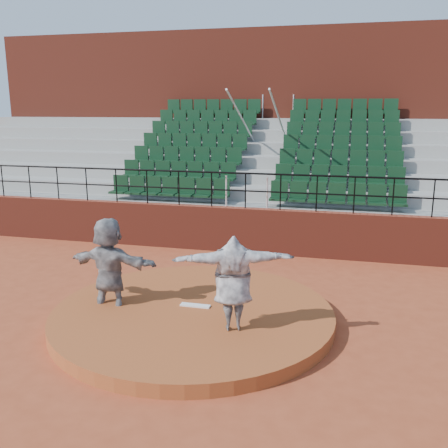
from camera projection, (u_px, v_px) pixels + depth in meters
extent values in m
plane|color=#9F4224|center=(193.00, 321.00, 9.85)|extent=(90.00, 90.00, 0.00)
cylinder|color=#9D4B23|center=(193.00, 315.00, 9.82)|extent=(5.50, 5.50, 0.25)
cube|color=white|center=(195.00, 305.00, 9.93)|extent=(0.60, 0.15, 0.03)
cube|color=maroon|center=(245.00, 230.00, 14.42)|extent=(24.00, 0.30, 1.30)
cylinder|color=black|center=(246.00, 173.00, 14.05)|extent=(24.00, 0.05, 0.05)
cylinder|color=black|center=(245.00, 191.00, 14.16)|extent=(24.00, 0.04, 0.04)
cylinder|color=black|center=(2.00, 181.00, 16.06)|extent=(0.04, 0.04, 1.00)
cylinder|color=black|center=(30.00, 182.00, 15.82)|extent=(0.04, 0.04, 1.00)
cylinder|color=black|center=(58.00, 183.00, 15.59)|extent=(0.04, 0.04, 1.00)
cylinder|color=black|center=(87.00, 184.00, 15.35)|extent=(0.04, 0.04, 1.00)
cylinder|color=black|center=(116.00, 186.00, 15.11)|extent=(0.04, 0.04, 1.00)
cylinder|color=black|center=(147.00, 187.00, 14.87)|extent=(0.04, 0.04, 1.00)
cylinder|color=black|center=(179.00, 188.00, 14.64)|extent=(0.04, 0.04, 1.00)
cylinder|color=black|center=(212.00, 189.00, 14.40)|extent=(0.04, 0.04, 1.00)
cylinder|color=black|center=(245.00, 191.00, 14.16)|extent=(0.04, 0.04, 1.00)
cylinder|color=black|center=(280.00, 192.00, 13.92)|extent=(0.04, 0.04, 1.00)
cylinder|color=black|center=(317.00, 194.00, 13.69)|extent=(0.04, 0.04, 1.00)
cylinder|color=black|center=(354.00, 195.00, 13.45)|extent=(0.04, 0.04, 1.00)
cylinder|color=black|center=(393.00, 197.00, 13.21)|extent=(0.04, 0.04, 1.00)
cylinder|color=black|center=(433.00, 199.00, 12.97)|extent=(0.04, 0.04, 1.00)
cube|color=gray|center=(249.00, 226.00, 14.97)|extent=(24.00, 0.85, 1.30)
cube|color=#10321B|center=(169.00, 189.00, 15.35)|extent=(3.85, 0.48, 0.72)
cube|color=#10321B|center=(337.00, 196.00, 14.15)|extent=(3.85, 0.48, 0.72)
cube|color=gray|center=(254.00, 213.00, 15.72)|extent=(24.00, 0.85, 1.70)
cube|color=#10321B|center=(178.00, 173.00, 16.06)|extent=(3.85, 0.48, 0.72)
cube|color=#10321B|center=(338.00, 178.00, 14.86)|extent=(3.85, 0.48, 0.72)
cube|color=gray|center=(259.00, 202.00, 16.48)|extent=(24.00, 0.85, 2.10)
cube|color=#10321B|center=(186.00, 158.00, 16.77)|extent=(3.85, 0.48, 0.72)
cube|color=#10321B|center=(340.00, 162.00, 15.57)|extent=(3.85, 0.48, 0.72)
cube|color=gray|center=(264.00, 192.00, 17.24)|extent=(24.00, 0.85, 2.50)
cube|color=#10321B|center=(193.00, 144.00, 17.48)|extent=(3.85, 0.48, 0.72)
cube|color=#10321B|center=(341.00, 147.00, 16.28)|extent=(3.85, 0.48, 0.72)
cube|color=gray|center=(268.00, 183.00, 17.99)|extent=(24.00, 0.85, 2.90)
cube|color=#10321B|center=(200.00, 131.00, 18.19)|extent=(3.85, 0.48, 0.72)
cube|color=#10321B|center=(342.00, 133.00, 16.99)|extent=(3.85, 0.48, 0.72)
cube|color=gray|center=(271.00, 174.00, 18.75)|extent=(24.00, 0.85, 3.30)
cube|color=#10321B|center=(207.00, 120.00, 18.90)|extent=(3.85, 0.48, 0.72)
cube|color=#10321B|center=(343.00, 120.00, 17.70)|extent=(3.85, 0.48, 0.72)
cube|color=gray|center=(275.00, 167.00, 19.51)|extent=(24.00, 0.85, 3.70)
cube|color=#10321B|center=(213.00, 109.00, 19.61)|extent=(3.85, 0.48, 0.72)
cube|color=#10321B|center=(344.00, 109.00, 18.41)|extent=(3.85, 0.48, 0.72)
cylinder|color=silver|center=(247.00, 129.00, 16.89)|extent=(0.06, 5.97, 2.46)
cylinder|color=silver|center=(283.00, 129.00, 16.60)|extent=(0.06, 5.97, 2.46)
cube|color=maroon|center=(283.00, 121.00, 20.94)|extent=(24.00, 3.00, 7.10)
imported|color=black|center=(233.00, 283.00, 8.75)|extent=(2.19, 1.21, 1.72)
imported|color=black|center=(109.00, 267.00, 9.94)|extent=(1.91, 0.71, 2.02)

